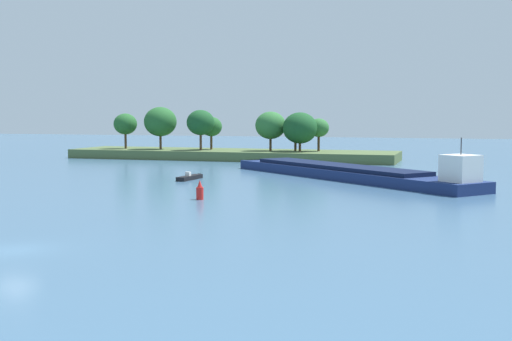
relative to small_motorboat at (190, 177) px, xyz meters
The scene contains 5 objects.
ground_plane 44.38m from the small_motorboat, 80.83° to the right, with size 400.00×400.00×0.00m, color #3D607F.
treeline_island 38.55m from the small_motorboat, 101.80° to the left, with size 60.11×13.40×9.54m.
small_motorboat is the anchor object (origin of this frame).
cargo_barge 20.10m from the small_motorboat, 18.86° to the left, with size 35.75×31.80×5.84m.
channel_buoy_red 19.90m from the small_motorboat, 64.16° to the right, with size 0.70×0.70×1.90m.
Camera 1 is at (26.12, -34.19, 8.31)m, focal length 47.22 mm.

